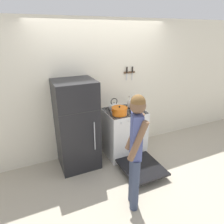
# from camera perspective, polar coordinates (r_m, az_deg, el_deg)

# --- Properties ---
(ground_plane) EXTENTS (14.00, 14.00, 0.00)m
(ground_plane) POSITION_cam_1_polar(r_m,az_deg,el_deg) (4.34, -2.33, -10.21)
(ground_plane) COLOR #B2A893
(wall_back) EXTENTS (10.00, 0.06, 2.55)m
(wall_back) POSITION_cam_1_polar(r_m,az_deg,el_deg) (3.85, -2.79, 6.31)
(wall_back) COLOR silver
(wall_back) RESTS_ON ground_plane
(refrigerator) EXTENTS (0.68, 0.65, 1.59)m
(refrigerator) POSITION_cam_1_polar(r_m,az_deg,el_deg) (3.53, -10.03, -3.79)
(refrigerator) COLOR black
(refrigerator) RESTS_ON ground_plane
(stove_range) EXTENTS (0.73, 1.39, 0.93)m
(stove_range) POSITION_cam_1_polar(r_m,az_deg,el_deg) (3.94, 3.62, -6.12)
(stove_range) COLOR white
(stove_range) RESTS_ON ground_plane
(dutch_oven_pot) EXTENTS (0.33, 0.29, 0.16)m
(dutch_oven_pot) POSITION_cam_1_polar(r_m,az_deg,el_deg) (3.57, 2.16, 0.33)
(dutch_oven_pot) COLOR orange
(dutch_oven_pot) RESTS_ON stove_range
(tea_kettle) EXTENTS (0.22, 0.18, 0.23)m
(tea_kettle) POSITION_cam_1_polar(r_m,az_deg,el_deg) (3.79, 0.62, 1.67)
(tea_kettle) COLOR silver
(tea_kettle) RESTS_ON stove_range
(utensil_jar) EXTENTS (0.08, 0.08, 0.22)m
(utensil_jar) POSITION_cam_1_polar(r_m,az_deg,el_deg) (3.94, 4.99, 2.53)
(utensil_jar) COLOR silver
(utensil_jar) RESTS_ON stove_range
(person) EXTENTS (0.35, 0.40, 1.65)m
(person) POSITION_cam_1_polar(r_m,az_deg,el_deg) (2.60, 6.77, -10.15)
(person) COLOR #38425B
(person) RESTS_ON ground_plane
(wall_knife_strip) EXTENTS (0.24, 0.03, 0.27)m
(wall_knife_strip) POSITION_cam_1_polar(r_m,az_deg,el_deg) (3.97, 4.99, 11.36)
(wall_knife_strip) COLOR brown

